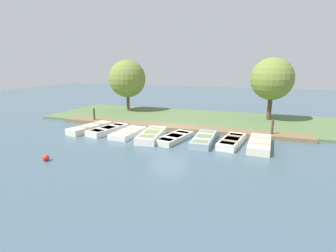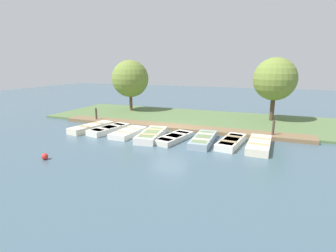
{
  "view_description": "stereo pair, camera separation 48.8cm",
  "coord_description": "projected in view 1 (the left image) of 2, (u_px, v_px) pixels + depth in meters",
  "views": [
    {
      "loc": [
        16.38,
        5.87,
        4.51
      ],
      "look_at": [
        0.75,
        0.24,
        0.65
      ],
      "focal_mm": 28.0,
      "sensor_mm": 36.0,
      "label": 1
    },
    {
      "loc": [
        16.2,
        6.32,
        4.51
      ],
      "look_at": [
        0.75,
        0.24,
        0.65
      ],
      "focal_mm": 28.0,
      "sensor_mm": 36.0,
      "label": 2
    }
  ],
  "objects": [
    {
      "name": "mooring_post_near",
      "position": [
        94.0,
        115.0,
        20.98
      ],
      "size": [
        0.15,
        0.15,
        1.19
      ],
      "color": "#47382D",
      "rests_on": "ground_plane"
    },
    {
      "name": "park_tree_far_left",
      "position": [
        127.0,
        79.0,
        25.09
      ],
      "size": [
        3.53,
        3.53,
        5.02
      ],
      "color": "brown",
      "rests_on": "ground_plane"
    },
    {
      "name": "buoy",
      "position": [
        46.0,
        158.0,
        12.62
      ],
      "size": [
        0.32,
        0.32,
        0.32
      ],
      "color": "red",
      "rests_on": "ground_plane"
    },
    {
      "name": "rowboat_6",
      "position": [
        232.0,
        141.0,
        15.21
      ],
      "size": [
        3.19,
        1.42,
        0.4
      ],
      "rotation": [
        0.0,
        0.0,
        -0.14
      ],
      "color": "silver",
      "rests_on": "ground_plane"
    },
    {
      "name": "park_tree_left",
      "position": [
        272.0,
        79.0,
        20.69
      ],
      "size": [
        3.34,
        3.34,
        5.13
      ],
      "color": "#4C3828",
      "rests_on": "ground_plane"
    },
    {
      "name": "rowboat_4",
      "position": [
        174.0,
        138.0,
        16.08
      ],
      "size": [
        3.23,
        1.73,
        0.34
      ],
      "rotation": [
        0.0,
        0.0,
        -0.21
      ],
      "color": "beige",
      "rests_on": "ground_plane"
    },
    {
      "name": "ground_plane",
      "position": [
        168.0,
        133.0,
        17.96
      ],
      "size": [
        80.0,
        80.0,
        0.0
      ],
      "primitive_type": "plane",
      "color": "#425B6B"
    },
    {
      "name": "rowboat_7",
      "position": [
        260.0,
        144.0,
        14.68
      ],
      "size": [
        3.29,
        1.26,
        0.43
      ],
      "rotation": [
        0.0,
        0.0,
        -0.03
      ],
      "color": "beige",
      "rests_on": "ground_plane"
    },
    {
      "name": "rowboat_3",
      "position": [
        152.0,
        135.0,
        16.48
      ],
      "size": [
        3.46,
        1.64,
        0.44
      ],
      "rotation": [
        0.0,
        0.0,
        0.13
      ],
      "color": "silver",
      "rests_on": "ground_plane"
    },
    {
      "name": "shore_bank",
      "position": [
        188.0,
        118.0,
        22.53
      ],
      "size": [
        8.0,
        24.0,
        0.16
      ],
      "color": "#567042",
      "rests_on": "ground_plane"
    },
    {
      "name": "rowboat_0",
      "position": [
        90.0,
        128.0,
        18.39
      ],
      "size": [
        3.48,
        1.73,
        0.44
      ],
      "rotation": [
        0.0,
        0.0,
        -0.22
      ],
      "color": "beige",
      "rests_on": "ground_plane"
    },
    {
      "name": "rowboat_2",
      "position": [
        128.0,
        133.0,
        17.23
      ],
      "size": [
        2.96,
        1.36,
        0.36
      ],
      "rotation": [
        0.0,
        0.0,
        -0.04
      ],
      "color": "silver",
      "rests_on": "ground_plane"
    },
    {
      "name": "mooring_post_far",
      "position": [
        272.0,
        129.0,
        16.58
      ],
      "size": [
        0.15,
        0.15,
        1.19
      ],
      "color": "#47382D",
      "rests_on": "ground_plane"
    },
    {
      "name": "rowboat_1",
      "position": [
        108.0,
        130.0,
        17.95
      ],
      "size": [
        3.26,
        1.71,
        0.4
      ],
      "rotation": [
        0.0,
        0.0,
        -0.21
      ],
      "color": "silver",
      "rests_on": "ground_plane"
    },
    {
      "name": "rowboat_5",
      "position": [
        204.0,
        139.0,
        15.62
      ],
      "size": [
        3.42,
        1.21,
        0.41
      ],
      "rotation": [
        0.0,
        0.0,
        0.03
      ],
      "color": "#8C9EA8",
      "rests_on": "ground_plane"
    },
    {
      "name": "dock_walkway",
      "position": [
        174.0,
        127.0,
        19.01
      ],
      "size": [
        1.45,
        18.33,
        0.24
      ],
      "color": "brown",
      "rests_on": "ground_plane"
    }
  ]
}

